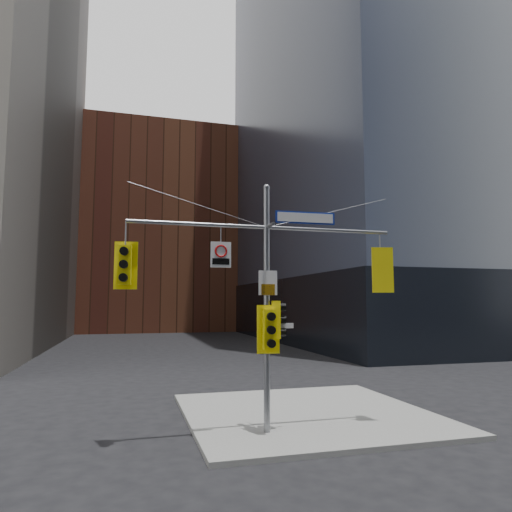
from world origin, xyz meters
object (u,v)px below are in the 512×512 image
traffic_light_pole_side (278,320)px  traffic_light_pole_front (270,330)px  regulatory_sign_arm (221,254)px  street_sign_blade (305,218)px  traffic_light_east_arm (381,270)px  traffic_light_west_arm (125,265)px  signal_assembly (267,281)px

traffic_light_pole_side → traffic_light_pole_front: 0.49m
regulatory_sign_arm → traffic_light_pole_front: bearing=-9.9°
traffic_light_pole_front → street_sign_blade: 3.55m
street_sign_blade → regulatory_sign_arm: size_ratio=2.55×
traffic_light_pole_side → traffic_light_east_arm: bearing=-76.1°
regulatory_sign_arm → traffic_light_west_arm: bearing=179.5°
signal_assembly → traffic_light_west_arm: signal_assembly is taller
street_sign_blade → regulatory_sign_arm: 2.85m
signal_assembly → traffic_light_west_arm: bearing=179.8°
traffic_light_east_arm → street_sign_blade: 2.96m
signal_assembly → traffic_light_pole_front: (0.00, -0.27, -1.39)m
signal_assembly → regulatory_sign_arm: signal_assembly is taller
traffic_light_west_arm → street_sign_blade: street_sign_blade is taller
traffic_light_east_arm → street_sign_blade: size_ratio=0.75×
traffic_light_west_arm → traffic_light_pole_front: (3.99, -0.28, -1.77)m
traffic_light_pole_front → traffic_light_pole_side: bearing=43.9°
traffic_light_west_arm → regulatory_sign_arm: 2.65m
regulatory_sign_arm → traffic_light_pole_side: bearing=0.8°
traffic_light_pole_side → traffic_light_pole_front: (-0.32, -0.26, -0.27)m
street_sign_blade → traffic_light_east_arm: bearing=2.2°
traffic_light_pole_front → regulatory_sign_arm: regulatory_sign_arm is taller
signal_assembly → regulatory_sign_arm: size_ratio=10.85×
signal_assembly → traffic_light_west_arm: size_ratio=6.12×
signal_assembly → street_sign_blade: size_ratio=4.25×
traffic_light_west_arm → traffic_light_east_arm: bearing=8.0°
traffic_light_east_arm → regulatory_sign_arm: size_ratio=1.91×
signal_assembly → traffic_light_pole_front: signal_assembly is taller
traffic_light_west_arm → regulatory_sign_arm: bearing=7.4°
traffic_light_west_arm → traffic_light_east_arm: size_ratio=0.93×
signal_assembly → traffic_light_west_arm: (-3.99, 0.01, 0.38)m
traffic_light_pole_front → street_sign_blade: street_sign_blade is taller
traffic_light_pole_front → regulatory_sign_arm: 2.56m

